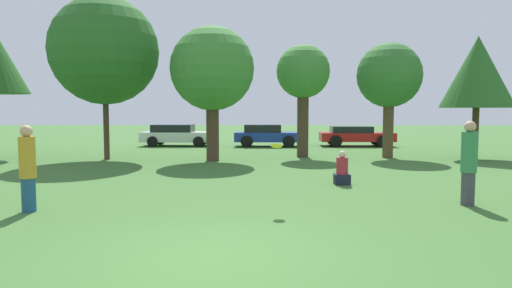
{
  "coord_description": "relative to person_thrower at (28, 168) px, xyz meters",
  "views": [
    {
      "loc": [
        0.76,
        -6.52,
        2.16
      ],
      "look_at": [
        0.63,
        4.32,
        1.35
      ],
      "focal_mm": 31.59,
      "sensor_mm": 36.0,
      "label": 1
    }
  ],
  "objects": [
    {
      "name": "parked_car_white",
      "position": [
        -0.17,
        17.95,
        -0.26
      ],
      "size": [
        4.46,
        2.09,
        1.3
      ],
      "rotation": [
        0.0,
        0.0,
        -0.03
      ],
      "color": "silver",
      "rests_on": "ground"
    },
    {
      "name": "ground_plane",
      "position": [
        4.2,
        -2.91,
        -0.94
      ],
      "size": [
        120.0,
        120.0,
        0.0
      ],
      "primitive_type": "plane",
      "color": "#3D6B2D"
    },
    {
      "name": "tree_5",
      "position": [
        14.45,
        10.58,
        2.89
      ],
      "size": [
        3.13,
        3.13,
        5.41
      ],
      "color": "#473323",
      "rests_on": "ground"
    },
    {
      "name": "tree_3",
      "position": [
        6.9,
        11.52,
        2.87
      ],
      "size": [
        2.46,
        2.46,
        5.18
      ],
      "color": "#473323",
      "rests_on": "ground"
    },
    {
      "name": "parked_car_blue",
      "position": [
        5.29,
        17.55,
        -0.25
      ],
      "size": [
        3.98,
        1.95,
        1.31
      ],
      "rotation": [
        0.0,
        0.0,
        -0.03
      ],
      "color": "#1E389E",
      "rests_on": "ground"
    },
    {
      "name": "parked_car_red",
      "position": [
        10.67,
        17.84,
        -0.28
      ],
      "size": [
        4.44,
        2.07,
        1.2
      ],
      "rotation": [
        0.0,
        0.0,
        -0.03
      ],
      "color": "red",
      "rests_on": "ground"
    },
    {
      "name": "frisbee",
      "position": [
        5.29,
        0.29,
        0.45
      ],
      "size": [
        0.25,
        0.23,
        0.14
      ],
      "color": "yellow"
    },
    {
      "name": "tree_1",
      "position": [
        -1.85,
        10.27,
        3.79
      ],
      "size": [
        4.67,
        4.67,
        7.08
      ],
      "color": "#473323",
      "rests_on": "ground"
    },
    {
      "name": "tree_2",
      "position": [
        2.87,
        9.9,
        2.95
      ],
      "size": [
        3.59,
        3.59,
        5.73
      ],
      "color": "#473323",
      "rests_on": "ground"
    },
    {
      "name": "tree_4",
      "position": [
        10.78,
        11.21,
        2.75
      ],
      "size": [
        2.92,
        2.92,
        5.22
      ],
      "color": "brown",
      "rests_on": "ground"
    },
    {
      "name": "person_thrower",
      "position": [
        0.0,
        0.0,
        0.0
      ],
      "size": [
        0.34,
        0.34,
        1.85
      ],
      "rotation": [
        0.0,
        0.0,
        0.08
      ],
      "color": "navy",
      "rests_on": "ground"
    },
    {
      "name": "person_catcher",
      "position": [
        9.67,
        0.76,
        0.04
      ],
      "size": [
        0.35,
        0.35,
        1.93
      ],
      "rotation": [
        0.0,
        0.0,
        -3.06
      ],
      "color": "#3F3F47",
      "rests_on": "ground"
    },
    {
      "name": "bystander_sitting",
      "position": [
        7.33,
        3.64,
        -0.55
      ],
      "size": [
        0.46,
        0.38,
        0.99
      ],
      "color": "#191E33",
      "rests_on": "ground"
    }
  ]
}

